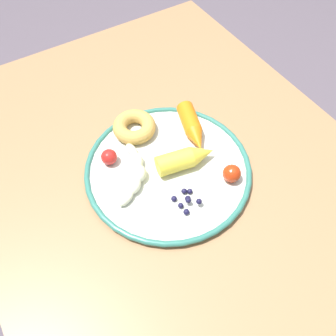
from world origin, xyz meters
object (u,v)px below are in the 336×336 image
object	(u,v)px
donut	(134,127)
tomato_near	(232,173)
dining_table	(170,188)
blueberry_pile	(186,200)
banana	(135,173)
tomato_mid	(109,157)
carrot_yellow	(186,158)
carrot_orange	(192,127)
plate	(168,169)

from	to	relation	value
donut	tomato_near	distance (m)	0.24
dining_table	blueberry_pile	bearing A→B (deg)	-13.90
banana	blueberry_pile	distance (m)	0.12
tomato_mid	tomato_near	bearing A→B (deg)	48.78
blueberry_pile	tomato_near	xyz separation A→B (m)	(0.00, 0.11, 0.01)
dining_table	carrot_yellow	size ratio (longest dim) A/B	7.98
blueberry_pile	tomato_mid	world-z (taller)	tomato_mid
carrot_yellow	blueberry_pile	world-z (taller)	carrot_yellow
carrot_orange	donut	world-z (taller)	carrot_orange
carrot_orange	tomato_near	bearing A→B (deg)	-0.41
donut	blueberry_pile	world-z (taller)	donut
dining_table	carrot_orange	bearing A→B (deg)	117.32
plate	blueberry_pile	world-z (taller)	blueberry_pile
carrot_yellow	dining_table	bearing A→B (deg)	-131.82
tomato_near	tomato_mid	distance (m)	0.25
tomato_near	dining_table	bearing A→B (deg)	-140.10
dining_table	carrot_orange	size ratio (longest dim) A/B	7.77
carrot_yellow	tomato_mid	distance (m)	0.16
dining_table	plate	size ratio (longest dim) A/B	2.97
tomato_mid	dining_table	bearing A→B (deg)	57.84
carrot_yellow	tomato_mid	xyz separation A→B (m)	(-0.09, -0.13, -0.00)
carrot_yellow	donut	world-z (taller)	carrot_yellow
plate	banana	world-z (taller)	banana
blueberry_pile	tomato_near	distance (m)	0.11
blueberry_pile	tomato_mid	xyz separation A→B (m)	(-0.17, -0.08, 0.01)
blueberry_pile	dining_table	bearing A→B (deg)	166.10
carrot_orange	tomato_near	size ratio (longest dim) A/B	3.61
banana	blueberry_pile	size ratio (longest dim) A/B	2.55
donut	tomato_mid	xyz separation A→B (m)	(0.05, -0.09, 0.00)
tomato_near	banana	bearing A→B (deg)	-123.35
blueberry_pile	tomato_near	size ratio (longest dim) A/B	1.42
tomato_near	tomato_mid	xyz separation A→B (m)	(-0.17, -0.19, -0.00)
tomato_near	plate	bearing A→B (deg)	-133.21
banana	carrot_orange	bearing A→B (deg)	102.22
donut	blueberry_pile	xyz separation A→B (m)	(0.21, -0.00, -0.01)
carrot_orange	carrot_yellow	distance (m)	0.09
plate	banana	bearing A→B (deg)	-104.89
carrot_yellow	donut	distance (m)	0.15
carrot_yellow	donut	size ratio (longest dim) A/B	1.36
plate	carrot_orange	xyz separation A→B (m)	(-0.05, 0.10, 0.02)
banana	carrot_yellow	bearing A→B (deg)	74.08
dining_table	plate	bearing A→B (deg)	-49.15
banana	tomato_mid	distance (m)	0.07
plate	blueberry_pile	bearing A→B (deg)	-8.02
banana	carrot_yellow	distance (m)	0.11
dining_table	donut	distance (m)	0.17
plate	tomato_near	size ratio (longest dim) A/B	9.43
tomato_mid	blueberry_pile	bearing A→B (deg)	26.85
donut	blueberry_pile	size ratio (longest dim) A/B	1.82
donut	blueberry_pile	bearing A→B (deg)	-0.33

